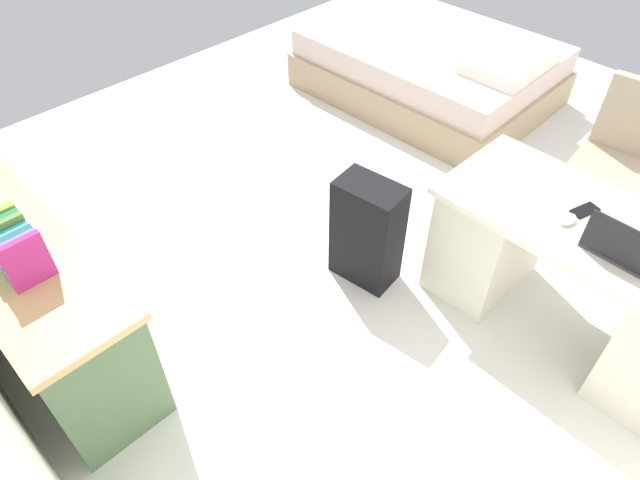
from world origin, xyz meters
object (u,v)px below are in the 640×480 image
object	(u,v)px
suitcase_black	(367,232)
desk	(576,279)
office_chair	(613,173)
bed	(430,68)
cell_phone_by_mouse	(585,210)
credenza	(25,282)
computer_mouse	(568,219)
laptop	(623,248)

from	to	relation	value
suitcase_black	desk	bearing A→B (deg)	-163.15
office_chair	bed	bearing A→B (deg)	-18.01
cell_phone_by_mouse	office_chair	bearing A→B (deg)	-64.64
credenza	office_chair	bearing A→B (deg)	-120.20
desk	office_chair	distance (m)	0.92
suitcase_black	computer_mouse	bearing A→B (deg)	-163.95
desk	bed	distance (m)	2.47
desk	credenza	xyz separation A→B (m)	(1.89, 1.95, -0.01)
suitcase_black	laptop	distance (m)	1.24
computer_mouse	laptop	bearing A→B (deg)	170.98
desk	bed	bearing A→B (deg)	-36.16
credenza	laptop	world-z (taller)	laptop
laptop	cell_phone_by_mouse	xyz separation A→B (m)	(0.24, -0.17, -0.04)
desk	laptop	size ratio (longest dim) A/B	4.64
computer_mouse	suitcase_black	bearing A→B (deg)	24.13
credenza	suitcase_black	bearing A→B (deg)	-121.21
computer_mouse	cell_phone_by_mouse	bearing A→B (deg)	-98.36
desk	office_chair	xyz separation A→B (m)	(0.24, -0.88, 0.04)
office_chair	credenza	bearing A→B (deg)	59.80
computer_mouse	desk	bearing A→B (deg)	-149.83
suitcase_black	cell_phone_by_mouse	bearing A→B (deg)	-157.82
credenza	computer_mouse	size ratio (longest dim) A/B	18.00
office_chair	laptop	world-z (taller)	office_chair
credenza	bed	world-z (taller)	credenza
credenza	bed	distance (m)	3.41
bed	suitcase_black	bearing A→B (deg)	118.05
office_chair	laptop	xyz separation A→B (m)	(-0.37, 1.00, 0.35)
bed	suitcase_black	distance (m)	2.15
bed	credenza	bearing A→B (deg)	91.72
office_chair	bed	distance (m)	1.85
computer_mouse	credenza	bearing A→B (deg)	47.17
office_chair	suitcase_black	bearing A→B (deg)	60.97
credenza	bed	xyz separation A→B (m)	(0.10, -3.40, -0.12)
cell_phone_by_mouse	credenza	bearing A→B (deg)	64.55
desk	cell_phone_by_mouse	bearing A→B (deg)	-27.81
desk	cell_phone_by_mouse	size ratio (longest dim) A/B	10.62
computer_mouse	cell_phone_by_mouse	size ratio (longest dim) A/B	0.74
credenza	suitcase_black	size ratio (longest dim) A/B	2.77
desk	cell_phone_by_mouse	distance (m)	0.37
bed	computer_mouse	distance (m)	2.46
suitcase_black	laptop	xyz separation A→B (m)	(-1.11, -0.33, 0.44)
suitcase_black	office_chair	bearing A→B (deg)	-126.75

